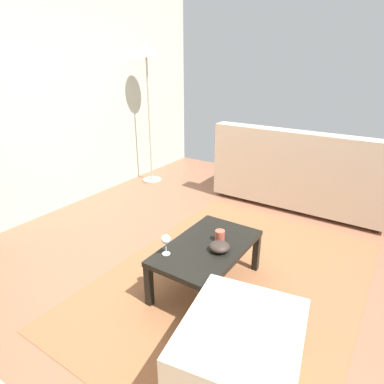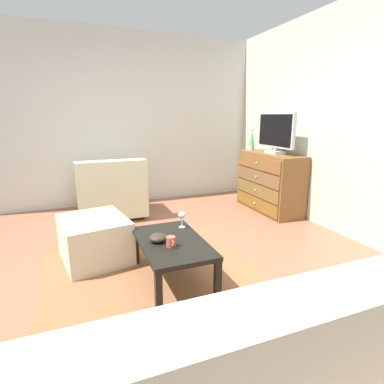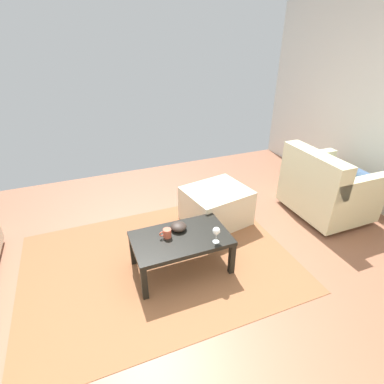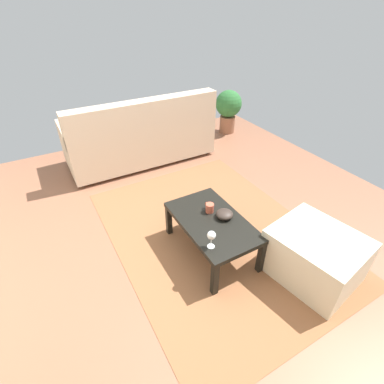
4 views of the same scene
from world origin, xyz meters
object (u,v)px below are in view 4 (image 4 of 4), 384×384
object	(u,v)px
mug	(210,208)
potted_plant	(228,108)
wine_glass	(211,236)
bowl_decorative	(224,214)
ottoman	(314,256)
coffee_table	(212,224)
couch_large	(141,137)

from	to	relation	value
mug	potted_plant	world-z (taller)	potted_plant
wine_glass	mug	size ratio (longest dim) A/B	1.38
bowl_decorative	ottoman	bearing A→B (deg)	-142.76
coffee_table	couch_large	world-z (taller)	couch_large
coffee_table	mug	bearing A→B (deg)	-20.63
wine_glass	mug	bearing A→B (deg)	-30.90
bowl_decorative	potted_plant	world-z (taller)	potted_plant
bowl_decorative	ottoman	xyz separation A→B (m)	(-0.64, -0.49, -0.19)
mug	bowl_decorative	size ratio (longest dim) A/B	0.74
mug	potted_plant	distance (m)	2.79
mug	coffee_table	bearing A→B (deg)	159.37
coffee_table	potted_plant	bearing A→B (deg)	-38.15
wine_glass	couch_large	world-z (taller)	couch_large
mug	bowl_decorative	xyz separation A→B (m)	(-0.14, -0.07, -0.01)
mug	ottoman	bearing A→B (deg)	-144.34
potted_plant	ottoman	bearing A→B (deg)	157.96
coffee_table	bowl_decorative	xyz separation A→B (m)	(-0.02, -0.12, 0.08)
bowl_decorative	mug	bearing A→B (deg)	27.42
coffee_table	ottoman	xyz separation A→B (m)	(-0.66, -0.60, -0.11)
coffee_table	bowl_decorative	bearing A→B (deg)	-98.94
mug	potted_plant	size ratio (longest dim) A/B	0.16
bowl_decorative	potted_plant	distance (m)	2.86
coffee_table	mug	size ratio (longest dim) A/B	7.86
wine_glass	potted_plant	world-z (taller)	potted_plant
couch_large	bowl_decorative	bearing A→B (deg)	-179.89
coffee_table	potted_plant	size ratio (longest dim) A/B	1.24
coffee_table	ottoman	size ratio (longest dim) A/B	1.28
ottoman	bowl_decorative	bearing A→B (deg)	37.24
wine_glass	bowl_decorative	world-z (taller)	wine_glass
wine_glass	bowl_decorative	xyz separation A→B (m)	(0.25, -0.30, -0.08)
coffee_table	ottoman	distance (m)	0.90
couch_large	coffee_table	bearing A→B (deg)	176.83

